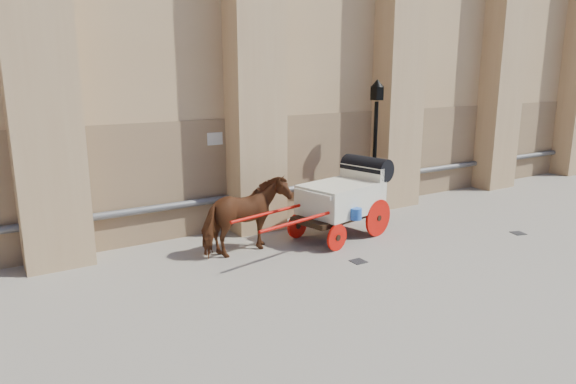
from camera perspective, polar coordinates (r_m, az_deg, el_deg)
ground at (r=11.82m, az=9.42°, el=-7.70°), size 90.00×90.00×0.00m
horse at (r=11.98m, az=-4.68°, el=-2.75°), size 2.24×1.25×1.79m
carriage at (r=13.34m, az=6.36°, el=-0.36°), size 4.68×2.11×1.98m
street_lamp at (r=15.10m, az=9.65°, el=5.22°), size 0.37×0.37×3.99m
drain_grate_near at (r=11.79m, az=7.82°, el=-7.64°), size 0.32×0.32×0.01m
drain_grate_far at (r=14.96m, az=24.20°, el=-4.19°), size 0.40×0.40×0.01m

